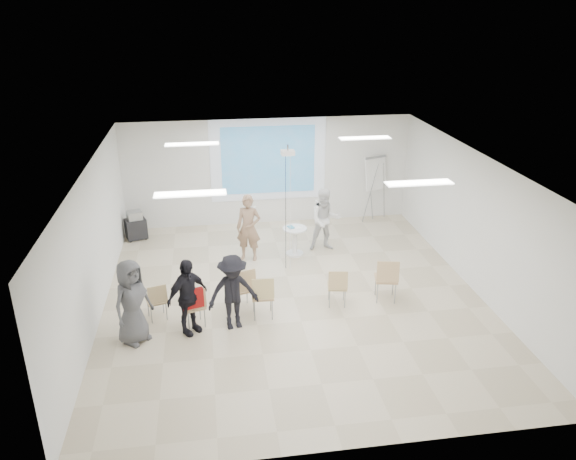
{
  "coord_description": "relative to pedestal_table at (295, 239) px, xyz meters",
  "views": [
    {
      "loc": [
        -1.71,
        -10.54,
        5.99
      ],
      "look_at": [
        0.0,
        0.8,
        1.25
      ],
      "focal_mm": 35.0,
      "sensor_mm": 36.0,
      "label": 1
    }
  ],
  "objects": [
    {
      "name": "red_jacket",
      "position": [
        -2.48,
        -3.2,
        0.31
      ],
      "size": [
        0.42,
        0.21,
        0.39
      ],
      "primitive_type": "cube",
      "rotation": [
        0.0,
        0.0,
        0.29
      ],
      "color": "maroon",
      "rests_on": "chair_left_mid"
    },
    {
      "name": "controller_left",
      "position": [
        -0.97,
        0.17,
        0.82
      ],
      "size": [
        0.08,
        0.14,
        0.04
      ],
      "primitive_type": "cube",
      "rotation": [
        0.0,
        0.0,
        -0.3
      ],
      "color": "silver",
      "rests_on": "player_left"
    },
    {
      "name": "pedestal_table",
      "position": [
        0.0,
        0.0,
        0.0
      ],
      "size": [
        0.74,
        0.74,
        0.75
      ],
      "rotation": [
        0.0,
        0.0,
        0.26
      ],
      "color": "white",
      "rests_on": "floor"
    },
    {
      "name": "chair_right_inner",
      "position": [
        0.47,
        -2.66,
        0.09
      ],
      "size": [
        0.46,
        0.49,
        0.85
      ],
      "rotation": [
        0.0,
        0.0,
        -0.17
      ],
      "color": "tan",
      "rests_on": "floor"
    },
    {
      "name": "audience_outer",
      "position": [
        -3.58,
        -3.36,
        0.51
      ],
      "size": [
        1.05,
        1.07,
        1.86
      ],
      "primitive_type": "imported",
      "rotation": [
        0.0,
        0.0,
        0.84
      ],
      "color": "#525357",
      "rests_on": "floor"
    },
    {
      "name": "av_cart",
      "position": [
        -4.04,
        1.63,
        -0.05
      ],
      "size": [
        0.63,
        0.57,
        0.79
      ],
      "rotation": [
        0.0,
        0.0,
        0.33
      ],
      "color": "black",
      "rests_on": "floor"
    },
    {
      "name": "flipchart_easel",
      "position": [
        2.66,
        2.06,
        0.98
      ],
      "size": [
        0.77,
        0.61,
        1.89
      ],
      "rotation": [
        0.0,
        0.0,
        0.36
      ],
      "color": "gray",
      "rests_on": "floor"
    },
    {
      "name": "ceiling_projector",
      "position": [
        -0.28,
        -0.67,
        2.27
      ],
      "size": [
        0.3,
        0.25,
        3.0
      ],
      "color": "white",
      "rests_on": "ceiling"
    },
    {
      "name": "chair_left_mid",
      "position": [
        -2.46,
        -3.06,
        0.09
      ],
      "size": [
        0.51,
        0.53,
        0.86
      ],
      "rotation": [
        0.0,
        0.0,
        0.29
      ],
      "color": "tan",
      "rests_on": "floor"
    },
    {
      "name": "audience_mid",
      "position": [
        -1.71,
        -3.16,
        0.46
      ],
      "size": [
        1.23,
        0.82,
        1.74
      ],
      "primitive_type": "imported",
      "rotation": [
        0.0,
        0.0,
        0.2
      ],
      "color": "black",
      "rests_on": "floor"
    },
    {
      "name": "wall_left",
      "position": [
        -4.42,
        -2.17,
        1.09
      ],
      "size": [
        0.1,
        9.0,
        3.0
      ],
      "primitive_type": "cube",
      "color": "silver",
      "rests_on": "floor"
    },
    {
      "name": "fluor_panel_nw",
      "position": [
        -2.37,
        -0.17,
        2.56
      ],
      "size": [
        1.2,
        0.3,
        0.02
      ],
      "primitive_type": "cube",
      "color": "white",
      "rests_on": "ceiling"
    },
    {
      "name": "projection_halo",
      "position": [
        -0.37,
        2.32,
        1.44
      ],
      "size": [
        3.2,
        0.01,
        2.3
      ],
      "primitive_type": "cube",
      "color": "silver",
      "rests_on": "wall_back"
    },
    {
      "name": "fluor_panel_se",
      "position": [
        1.63,
        -3.67,
        2.56
      ],
      "size": [
        1.2,
        0.3,
        0.02
      ],
      "primitive_type": "cube",
      "color": "white",
      "rests_on": "ceiling"
    },
    {
      "name": "ceiling",
      "position": [
        -0.37,
        -2.17,
        2.64
      ],
      "size": [
        8.0,
        9.0,
        0.1
      ],
      "primitive_type": "cube",
      "color": "white",
      "rests_on": "wall_back"
    },
    {
      "name": "player_left",
      "position": [
        -1.15,
        -0.08,
        0.52
      ],
      "size": [
        0.79,
        0.64,
        1.88
      ],
      "primitive_type": "imported",
      "rotation": [
        0.0,
        0.0,
        -0.3
      ],
      "color": "#98765D",
      "rests_on": "floor"
    },
    {
      "name": "projection_image",
      "position": [
        -0.37,
        2.3,
        1.44
      ],
      "size": [
        2.6,
        0.01,
        1.9
      ],
      "primitive_type": "cube",
      "color": "teal",
      "rests_on": "wall_back"
    },
    {
      "name": "chair_center",
      "position": [
        -1.11,
        -2.91,
        0.14
      ],
      "size": [
        0.45,
        0.48,
        0.94
      ],
      "rotation": [
        0.0,
        0.0,
        -0.03
      ],
      "color": "tan",
      "rests_on": "floor"
    },
    {
      "name": "chair_far_left",
      "position": [
        -3.2,
        -2.66,
        0.06
      ],
      "size": [
        0.47,
        0.49,
        0.8
      ],
      "rotation": [
        0.0,
        0.0,
        0.28
      ],
      "color": "tan",
      "rests_on": "floor"
    },
    {
      "name": "floor",
      "position": [
        -0.37,
        -2.17,
        -0.46
      ],
      "size": [
        8.0,
        9.0,
        0.1
      ],
      "primitive_type": "cube",
      "color": "beige",
      "rests_on": "ground"
    },
    {
      "name": "controller_right",
      "position": [
        0.63,
        0.46,
        0.8
      ],
      "size": [
        0.05,
        0.13,
        0.04
      ],
      "primitive_type": "cube",
      "rotation": [
        0.0,
        0.0,
        -0.02
      ],
      "color": "white",
      "rests_on": "player_right"
    },
    {
      "name": "wall_back",
      "position": [
        -0.37,
        2.38,
        1.09
      ],
      "size": [
        8.0,
        0.1,
        3.0
      ],
      "primitive_type": "cube",
      "color": "silver",
      "rests_on": "floor"
    },
    {
      "name": "player_right",
      "position": [
        0.81,
        0.21,
        0.48
      ],
      "size": [
        0.88,
        0.71,
        1.8
      ],
      "primitive_type": "imported",
      "rotation": [
        0.0,
        0.0,
        -0.02
      ],
      "color": "white",
      "rests_on": "floor"
    },
    {
      "name": "fluor_panel_ne",
      "position": [
        1.63,
        -0.17,
        2.56
      ],
      "size": [
        1.2,
        0.3,
        0.02
      ],
      "primitive_type": "cube",
      "color": "white",
      "rests_on": "ceiling"
    },
    {
      "name": "chair_right_far",
      "position": [
        1.54,
        -2.62,
        0.17
      ],
      "size": [
        0.55,
        0.58,
        0.99
      ],
      "rotation": [
        0.0,
        0.0,
        -0.2
      ],
      "color": "tan",
      "rests_on": "floor"
    },
    {
      "name": "audience_left",
      "position": [
        -2.57,
        -3.21,
        0.47
      ],
      "size": [
        1.19,
        1.12,
        1.77
      ],
      "primitive_type": "imported",
      "rotation": [
        0.0,
        0.0,
        0.67
      ],
      "color": "black",
      "rests_on": "floor"
    },
    {
      "name": "chair_left_inner",
      "position": [
        -1.48,
        -2.58,
        0.16
      ],
      "size": [
        0.58,
        0.6,
        0.97
      ],
      "rotation": [
        0.0,
        0.0,
        0.31
      ],
      "color": "tan",
      "rests_on": "floor"
    },
    {
      "name": "laptop",
      "position": [
        -1.5,
        -2.48,
        0.11
      ],
      "size": [
        0.42,
        0.35,
        0.03
      ],
      "primitive_type": "imported",
      "rotation": [
        0.0,
        0.0,
        3.45
      ],
      "color": "black",
      "rests_on": "chair_left_inner"
    },
    {
      "name": "wall_right",
      "position": [
        3.68,
        -2.17,
        1.09
      ],
      "size": [
        0.1,
        9.0,
        3.0
      ],
      "primitive_type": "cube",
      "color": "silver",
      "rests_on": "floor"
    },
    {
      "name": "fluor_panel_sw",
      "position": [
        -2.37,
        -3.67,
        2.56
      ],
      "size": [
        1.2,
        0.3,
        0.02
      ],
      "primitive_type": "cube",
      "color": "white",
      "rests_on": "ceiling"
    }
  ]
}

